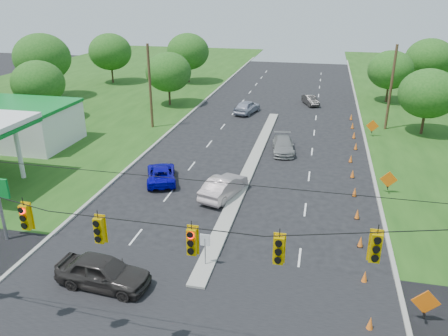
% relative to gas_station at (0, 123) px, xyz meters
% --- Properties ---
extents(curb_left, '(0.25, 110.00, 0.16)m').
position_rel_gas_station_xyz_m(curb_left, '(13.54, 9.76, -2.58)').
color(curb_left, gray).
rests_on(curb_left, ground).
extents(curb_right, '(0.25, 110.00, 0.16)m').
position_rel_gas_station_xyz_m(curb_right, '(33.74, 9.76, -2.58)').
color(curb_right, gray).
rests_on(curb_right, ground).
extents(median, '(1.00, 34.00, 0.18)m').
position_rel_gas_station_xyz_m(median, '(23.64, 0.76, -2.58)').
color(median, gray).
rests_on(median, ground).
extents(median_sign, '(0.55, 0.06, 2.05)m').
position_rel_gas_station_xyz_m(median_sign, '(23.64, -14.24, -1.11)').
color(median_sign, gray).
rests_on(median_sign, ground).
extents(signal_span, '(25.60, 0.32, 9.00)m').
position_rel_gas_station_xyz_m(signal_span, '(23.59, -21.24, 2.40)').
color(signal_span, '#422D1C').
rests_on(signal_span, ground).
extents(utility_pole_far_left, '(0.28, 0.28, 9.00)m').
position_rel_gas_station_xyz_m(utility_pole_far_left, '(11.14, 9.76, 1.92)').
color(utility_pole_far_left, '#422D1C').
rests_on(utility_pole_far_left, ground).
extents(utility_pole_far_right, '(0.28, 0.28, 9.00)m').
position_rel_gas_station_xyz_m(utility_pole_far_right, '(36.14, 14.76, 1.92)').
color(utility_pole_far_right, '#422D1C').
rests_on(utility_pole_far_right, ground).
extents(gas_station, '(18.40, 19.70, 5.20)m').
position_rel_gas_station_xyz_m(gas_station, '(0.00, 0.00, 0.00)').
color(gas_station, white).
rests_on(gas_station, ground).
extents(cone_0, '(0.32, 0.32, 0.70)m').
position_rel_gas_station_xyz_m(cone_0, '(32.06, -17.24, -2.23)').
color(cone_0, orange).
rests_on(cone_0, ground).
extents(cone_1, '(0.32, 0.32, 0.70)m').
position_rel_gas_station_xyz_m(cone_1, '(32.06, -13.74, -2.23)').
color(cone_1, orange).
rests_on(cone_1, ground).
extents(cone_2, '(0.32, 0.32, 0.70)m').
position_rel_gas_station_xyz_m(cone_2, '(32.06, -10.24, -2.23)').
color(cone_2, orange).
rests_on(cone_2, ground).
extents(cone_3, '(0.32, 0.32, 0.70)m').
position_rel_gas_station_xyz_m(cone_3, '(32.06, -6.74, -2.23)').
color(cone_3, orange).
rests_on(cone_3, ground).
extents(cone_4, '(0.32, 0.32, 0.70)m').
position_rel_gas_station_xyz_m(cone_4, '(32.06, -3.24, -2.23)').
color(cone_4, orange).
rests_on(cone_4, ground).
extents(cone_5, '(0.32, 0.32, 0.70)m').
position_rel_gas_station_xyz_m(cone_5, '(32.06, 0.26, -2.23)').
color(cone_5, orange).
rests_on(cone_5, ground).
extents(cone_6, '(0.32, 0.32, 0.70)m').
position_rel_gas_station_xyz_m(cone_6, '(32.06, 3.76, -2.23)').
color(cone_6, orange).
rests_on(cone_6, ground).
extents(cone_7, '(0.32, 0.32, 0.70)m').
position_rel_gas_station_xyz_m(cone_7, '(32.66, 7.26, -2.23)').
color(cone_7, orange).
rests_on(cone_7, ground).
extents(cone_8, '(0.32, 0.32, 0.70)m').
position_rel_gas_station_xyz_m(cone_8, '(32.66, 10.76, -2.23)').
color(cone_8, orange).
rests_on(cone_8, ground).
extents(cone_9, '(0.32, 0.32, 0.70)m').
position_rel_gas_station_xyz_m(cone_9, '(32.66, 14.26, -2.23)').
color(cone_9, orange).
rests_on(cone_9, ground).
extents(cone_10, '(0.32, 0.32, 0.70)m').
position_rel_gas_station_xyz_m(cone_10, '(32.66, 17.76, -2.23)').
color(cone_10, orange).
rests_on(cone_10, ground).
extents(work_sign_0, '(1.27, 0.58, 1.37)m').
position_rel_gas_station_xyz_m(work_sign_0, '(34.44, -16.24, -1.48)').
color(work_sign_0, black).
rests_on(work_sign_0, ground).
extents(work_sign_1, '(1.27, 0.58, 1.37)m').
position_rel_gas_station_xyz_m(work_sign_1, '(34.44, -2.24, -1.48)').
color(work_sign_1, black).
rests_on(work_sign_1, ground).
extents(work_sign_2, '(1.27, 0.58, 1.37)m').
position_rel_gas_station_xyz_m(work_sign_2, '(34.44, 11.76, -1.48)').
color(work_sign_2, black).
rests_on(work_sign_2, ground).
extents(tree_2, '(5.88, 5.88, 6.86)m').
position_rel_gas_station_xyz_m(tree_2, '(-2.36, 9.76, 1.76)').
color(tree_2, black).
rests_on(tree_2, ground).
extents(tree_3, '(7.56, 7.56, 8.82)m').
position_rel_gas_station_xyz_m(tree_3, '(-8.36, 19.76, 3.00)').
color(tree_3, black).
rests_on(tree_3, ground).
extents(tree_4, '(6.72, 6.72, 7.84)m').
position_rel_gas_station_xyz_m(tree_4, '(-4.36, 31.76, 2.38)').
color(tree_4, black).
rests_on(tree_4, ground).
extents(tree_5, '(5.88, 5.88, 6.86)m').
position_rel_gas_station_xyz_m(tree_5, '(9.64, 19.76, 1.76)').
color(tree_5, black).
rests_on(tree_5, ground).
extents(tree_6, '(6.72, 6.72, 7.84)m').
position_rel_gas_station_xyz_m(tree_6, '(7.64, 34.76, 2.38)').
color(tree_6, black).
rests_on(tree_6, ground).
extents(tree_9, '(5.88, 5.88, 6.86)m').
position_rel_gas_station_xyz_m(tree_9, '(39.64, 13.76, 1.76)').
color(tree_9, black).
rests_on(tree_9, ground).
extents(tree_11, '(6.72, 6.72, 7.84)m').
position_rel_gas_station_xyz_m(tree_11, '(43.64, 34.76, 2.38)').
color(tree_11, black).
rests_on(tree_11, ground).
extents(tree_12, '(5.88, 5.88, 6.86)m').
position_rel_gas_station_xyz_m(tree_12, '(37.64, 27.76, 1.76)').
color(tree_12, black).
rests_on(tree_12, ground).
extents(black_sedan, '(5.04, 2.34, 1.67)m').
position_rel_gas_station_xyz_m(black_sedan, '(19.00, -17.00, -1.74)').
color(black_sedan, '#2B2726').
rests_on(black_sedan, ground).
extents(white_sedan, '(2.93, 5.10, 1.59)m').
position_rel_gas_station_xyz_m(white_sedan, '(22.67, -5.43, -1.78)').
color(white_sedan, '#B3A0A2').
rests_on(white_sedan, ground).
extents(blue_pickup, '(3.71, 5.17, 1.31)m').
position_rel_gas_station_xyz_m(blue_pickup, '(17.21, -3.82, -1.92)').
color(blue_pickup, '#0803AC').
rests_on(blue_pickup, ground).
extents(silver_car_far, '(2.59, 4.97, 1.37)m').
position_rel_gas_station_xyz_m(silver_car_far, '(25.97, 5.08, -1.89)').
color(silver_car_far, gray).
rests_on(silver_car_far, ground).
extents(silver_car_oncoming, '(3.00, 5.05, 1.61)m').
position_rel_gas_station_xyz_m(silver_car_oncoming, '(20.26, 18.00, -1.77)').
color(silver_car_oncoming, '#9397AB').
rests_on(silver_car_oncoming, ground).
extents(dark_car_receding, '(2.62, 4.04, 1.26)m').
position_rel_gas_station_xyz_m(dark_car_receding, '(27.69, 23.99, -1.95)').
color(dark_car_receding, '#292727').
rests_on(dark_car_receding, ground).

